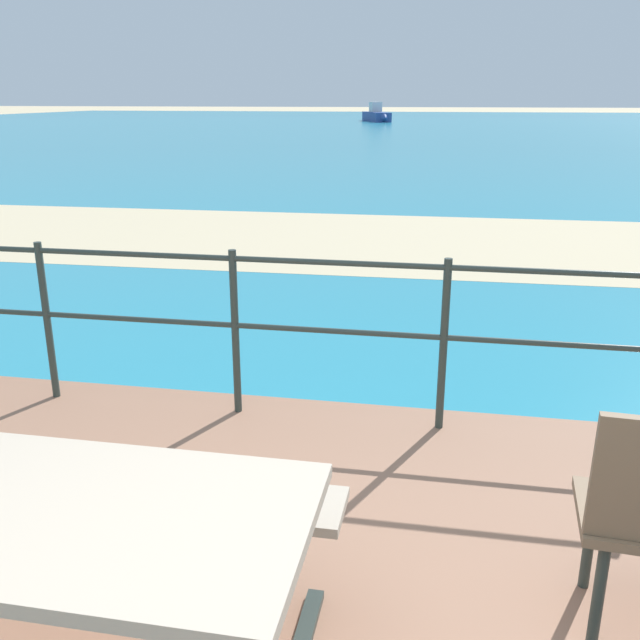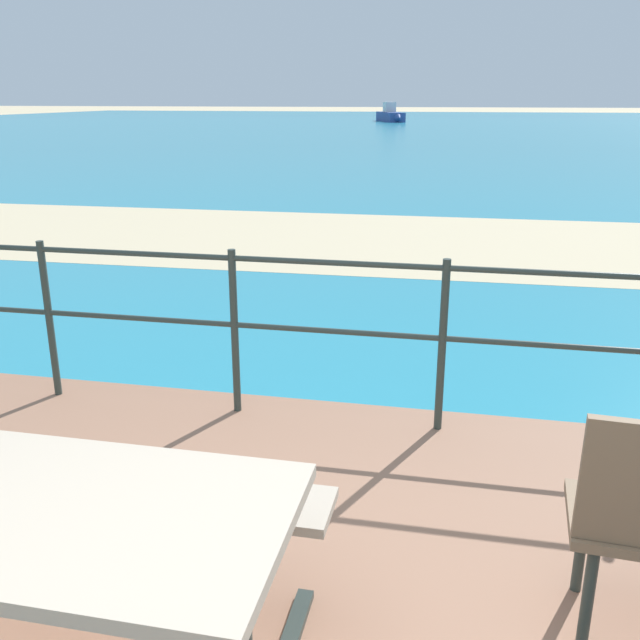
# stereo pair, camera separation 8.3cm
# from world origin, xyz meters

# --- Properties ---
(sea_water) EXTENTS (90.00, 90.00, 0.01)m
(sea_water) POSITION_xyz_m (0.00, 40.00, 0.01)
(sea_water) COLOR teal
(sea_water) RESTS_ON ground
(beach_strip) EXTENTS (54.06, 4.85, 0.01)m
(beach_strip) POSITION_xyz_m (0.00, 7.90, 0.01)
(beach_strip) COLOR beige
(beach_strip) RESTS_ON ground
(picnic_table) EXTENTS (1.60, 1.45, 0.78)m
(picnic_table) POSITION_xyz_m (-0.52, 0.16, 0.65)
(picnic_table) COLOR tan
(picnic_table) RESTS_ON patio_paving
(railing_fence) EXTENTS (5.94, 0.04, 0.98)m
(railing_fence) POSITION_xyz_m (0.00, 2.37, 0.67)
(railing_fence) COLOR #2D3833
(railing_fence) RESTS_ON patio_paving
(boat_near) EXTENTS (2.63, 5.16, 1.38)m
(boat_near) POSITION_xyz_m (-4.97, 52.42, 0.44)
(boat_near) COLOR #2D478C
(boat_near) RESTS_ON sea_water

